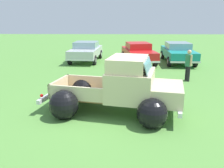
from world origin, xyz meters
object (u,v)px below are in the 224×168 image
show_car_2 (178,52)px  show_car_0 (86,51)px  spectator_0 (188,64)px  vintage_pickup_truck (123,91)px  show_car_1 (138,52)px

show_car_2 → show_car_0: bearing=-91.6°
show_car_0 → spectator_0: (5.92, -5.63, 0.12)m
vintage_pickup_truck → spectator_0: bearing=63.9°
show_car_0 → vintage_pickup_truck: bearing=18.8°
show_car_0 → spectator_0: size_ratio=2.73×
show_car_0 → spectator_0: bearing=50.9°
show_car_1 → spectator_0: bearing=15.0°
show_car_1 → spectator_0: size_ratio=2.85×
vintage_pickup_truck → show_car_2: size_ratio=1.04×
spectator_0 → show_car_0: bearing=122.3°
show_car_1 → show_car_2: bearing=86.6°
show_car_2 → spectator_0: 5.25m
vintage_pickup_truck → show_car_1: bearing=94.6°
show_car_0 → show_car_1: bearing=84.8°
vintage_pickup_truck → spectator_0: size_ratio=3.09×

